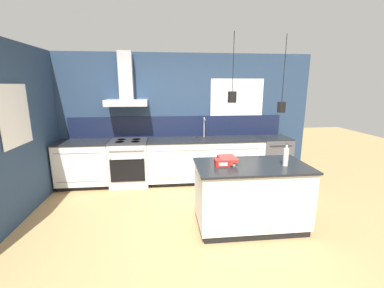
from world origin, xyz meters
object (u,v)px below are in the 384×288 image
object	(u,v)px
oven_range	(130,163)
book_stack	(227,160)
dishwasher	(273,158)
bottle_on_island	(286,157)
red_supply_box	(222,163)

from	to	relation	value
oven_range	book_stack	xyz separation A→B (m)	(1.56, -1.69, 0.51)
oven_range	dishwasher	bearing A→B (deg)	0.08
oven_range	book_stack	distance (m)	2.35
bottle_on_island	red_supply_box	size ratio (longest dim) A/B	1.58
book_stack	red_supply_box	world-z (taller)	same
dishwasher	bottle_on_island	xyz separation A→B (m)	(-0.67, -1.87, 0.58)
dishwasher	bottle_on_island	size ratio (longest dim) A/B	2.98
bottle_on_island	oven_range	bearing A→B (deg)	141.19
bottle_on_island	red_supply_box	bearing A→B (deg)	174.77
oven_range	book_stack	size ratio (longest dim) A/B	2.65
bottle_on_island	red_supply_box	xyz separation A→B (m)	(-0.85, 0.08, -0.08)
bottle_on_island	dishwasher	bearing A→B (deg)	70.29
oven_range	dishwasher	distance (m)	2.99
red_supply_box	oven_range	bearing A→B (deg)	129.40
oven_range	bottle_on_island	world-z (taller)	bottle_on_island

